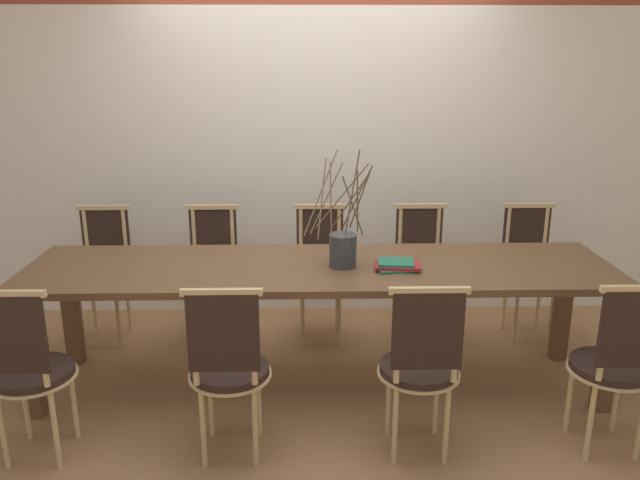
# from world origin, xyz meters

# --- Properties ---
(ground_plane) EXTENTS (16.00, 16.00, 0.00)m
(ground_plane) POSITION_xyz_m (0.00, 0.00, 0.00)
(ground_plane) COLOR #9E7047
(wall_rear) EXTENTS (12.00, 0.06, 3.20)m
(wall_rear) POSITION_xyz_m (0.00, 1.21, 1.60)
(wall_rear) COLOR silver
(wall_rear) RESTS_ON ground_plane
(dining_table) EXTENTS (3.34, 0.83, 0.76)m
(dining_table) POSITION_xyz_m (0.00, 0.00, 0.67)
(dining_table) COLOR brown
(dining_table) RESTS_ON ground_plane
(chair_near_leftend) EXTENTS (0.40, 0.40, 0.93)m
(chair_near_leftend) POSITION_xyz_m (-1.39, -0.69, 0.50)
(chair_near_leftend) COLOR black
(chair_near_leftend) RESTS_ON ground_plane
(chair_near_left) EXTENTS (0.40, 0.40, 0.93)m
(chair_near_left) POSITION_xyz_m (-0.45, -0.69, 0.50)
(chair_near_left) COLOR black
(chair_near_left) RESTS_ON ground_plane
(chair_near_center) EXTENTS (0.40, 0.40, 0.93)m
(chair_near_center) POSITION_xyz_m (0.47, -0.69, 0.50)
(chair_near_center) COLOR black
(chair_near_center) RESTS_ON ground_plane
(chair_near_right) EXTENTS (0.40, 0.40, 0.93)m
(chair_near_right) POSITION_xyz_m (1.41, -0.69, 0.50)
(chair_near_right) COLOR black
(chair_near_right) RESTS_ON ground_plane
(chair_far_leftend) EXTENTS (0.40, 0.40, 0.93)m
(chair_far_leftend) POSITION_xyz_m (-1.47, 0.69, 0.50)
(chair_far_leftend) COLOR black
(chair_far_leftend) RESTS_ON ground_plane
(chair_far_left) EXTENTS (0.40, 0.40, 0.93)m
(chair_far_left) POSITION_xyz_m (-0.72, 0.69, 0.50)
(chair_far_left) COLOR black
(chair_far_left) RESTS_ON ground_plane
(chair_far_center) EXTENTS (0.40, 0.40, 0.93)m
(chair_far_center) POSITION_xyz_m (0.02, 0.69, 0.50)
(chair_far_center) COLOR black
(chair_far_center) RESTS_ON ground_plane
(chair_far_right) EXTENTS (0.40, 0.40, 0.93)m
(chair_far_right) POSITION_xyz_m (0.71, 0.69, 0.50)
(chair_far_right) COLOR black
(chair_far_right) RESTS_ON ground_plane
(chair_far_rightend) EXTENTS (0.40, 0.40, 0.93)m
(chair_far_rightend) POSITION_xyz_m (1.47, 0.69, 0.50)
(chair_far_rightend) COLOR black
(chair_far_rightend) RESTS_ON ground_plane
(vase_centerpiece) EXTENTS (0.38, 0.34, 0.66)m
(vase_centerpiece) POSITION_xyz_m (0.13, -0.01, 0.87)
(vase_centerpiece) COLOR #33383D
(vase_centerpiece) RESTS_ON dining_table
(book_stack) EXTENTS (0.27, 0.19, 0.04)m
(book_stack) POSITION_xyz_m (0.43, -0.07, 0.78)
(book_stack) COLOR #1E6B4C
(book_stack) RESTS_ON dining_table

